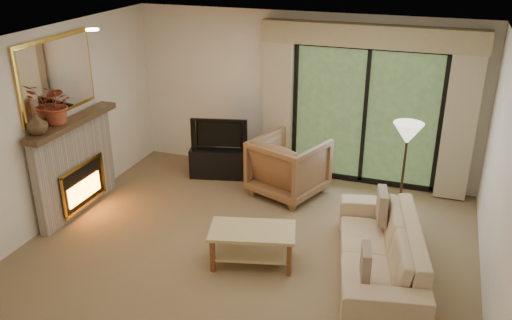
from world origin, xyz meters
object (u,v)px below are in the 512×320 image
(sofa, at_px, (380,250))
(coffee_table, at_px, (252,246))
(media_console, at_px, (221,162))
(armchair, at_px, (289,167))

(sofa, distance_m, coffee_table, 1.48)
(media_console, distance_m, armchair, 1.27)
(armchair, xyz_separation_m, sofa, (1.57, -1.67, -0.12))
(armchair, height_order, sofa, armchair)
(media_console, xyz_separation_m, coffee_table, (1.34, -2.21, -0.01))
(armchair, bearing_deg, sofa, 154.01)
(coffee_table, bearing_deg, sofa, -4.34)
(sofa, height_order, coffee_table, sofa)
(armchair, bearing_deg, coffee_table, 114.11)
(sofa, xyz_separation_m, coffee_table, (-1.46, -0.26, -0.10))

